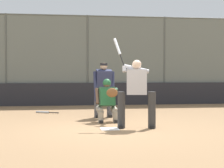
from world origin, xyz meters
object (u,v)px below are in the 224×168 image
batter_at_plate (136,91)px  catcher_behind_plate (107,100)px  spare_bat_near_backstop (44,112)px  umpire_home (104,88)px

batter_at_plate → catcher_behind_plate: size_ratio=1.88×
batter_at_plate → catcher_behind_plate: bearing=-55.4°
batter_at_plate → catcher_behind_plate: batter_at_plate is taller
batter_at_plate → spare_bat_near_backstop: 4.53m
spare_bat_near_backstop → catcher_behind_plate: bearing=155.6°
catcher_behind_plate → batter_at_plate: bearing=113.0°
catcher_behind_plate → spare_bat_near_backstop: catcher_behind_plate is taller
catcher_behind_plate → spare_bat_near_backstop: bearing=-56.1°
catcher_behind_plate → umpire_home: 1.08m
catcher_behind_plate → spare_bat_near_backstop: size_ratio=1.54×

